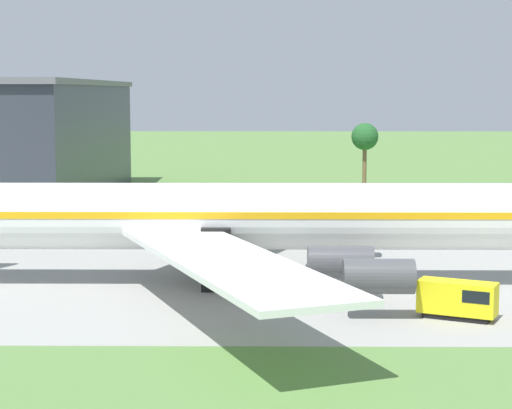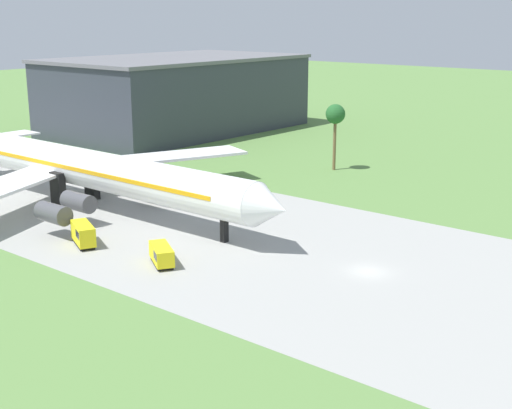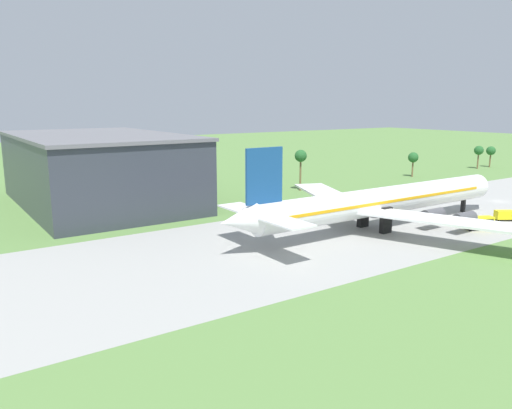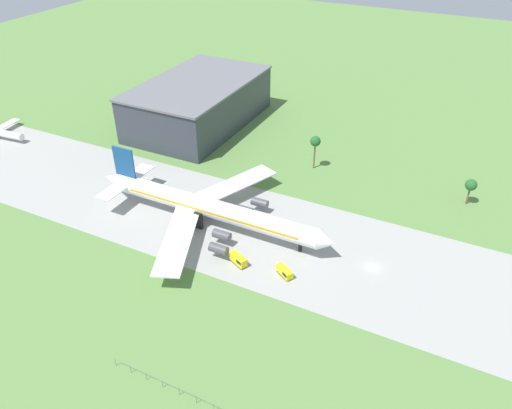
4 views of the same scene
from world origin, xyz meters
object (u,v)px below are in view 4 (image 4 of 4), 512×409
terminal_building (199,103)px  fuel_truck (239,260)px  jet_airliner (209,208)px  baggage_tug (285,272)px

terminal_building → fuel_truck: bearing=-51.7°
jet_airliner → terminal_building: size_ratio=1.26×
fuel_truck → terminal_building: 91.42m
jet_airliner → terminal_building: bearing=124.2°
jet_airliner → fuel_truck: size_ratio=13.05×
baggage_tug → terminal_building: bearing=134.6°
terminal_building → baggage_tug: bearing=-45.4°
jet_airliner → baggage_tug: size_ratio=13.88×
jet_airliner → baggage_tug: jet_airliner is taller
baggage_tug → fuel_truck: bearing=-174.2°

